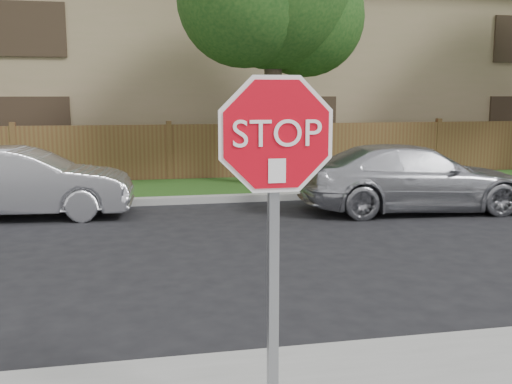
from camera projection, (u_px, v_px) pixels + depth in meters
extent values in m
plane|color=black|center=(253.00, 360.00, 5.46)|extent=(90.00, 90.00, 0.00)
cube|color=gray|center=(180.00, 200.00, 13.32)|extent=(70.00, 0.30, 0.15)
cube|color=#1E4714|center=(174.00, 190.00, 14.92)|extent=(70.00, 3.00, 0.12)
cube|color=brown|center=(169.00, 154.00, 16.35)|extent=(70.00, 0.12, 1.60)
cube|color=#93845B|center=(158.00, 78.00, 21.41)|extent=(34.00, 8.00, 6.00)
cylinder|color=#382B21|center=(273.00, 112.00, 15.03)|extent=(0.44, 0.44, 3.92)
sphere|color=#153B12|center=(305.00, 17.00, 15.12)|extent=(3.00, 3.00, 3.00)
cube|color=gray|center=(273.00, 274.00, 3.84)|extent=(0.07, 0.06, 2.30)
cylinder|color=white|center=(276.00, 134.00, 3.64)|extent=(1.01, 0.02, 1.01)
cylinder|color=red|center=(277.00, 135.00, 3.62)|extent=(0.93, 0.02, 0.93)
cube|color=white|center=(277.00, 171.00, 3.65)|extent=(0.11, 0.00, 0.15)
imported|color=#BCBDC2|center=(23.00, 183.00, 11.73)|extent=(4.27, 1.77, 1.38)
imported|color=#ADAEB4|center=(413.00, 178.00, 12.39)|extent=(4.87, 2.26, 1.38)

